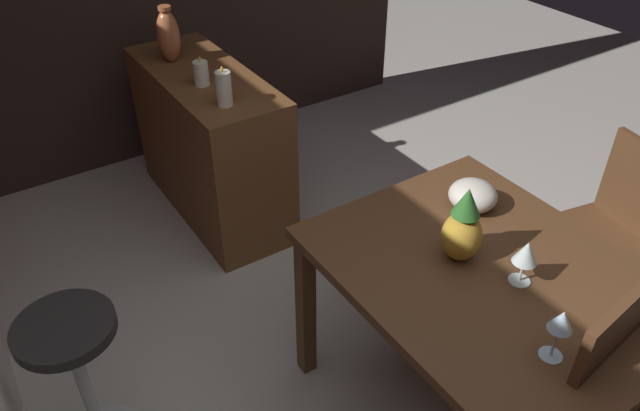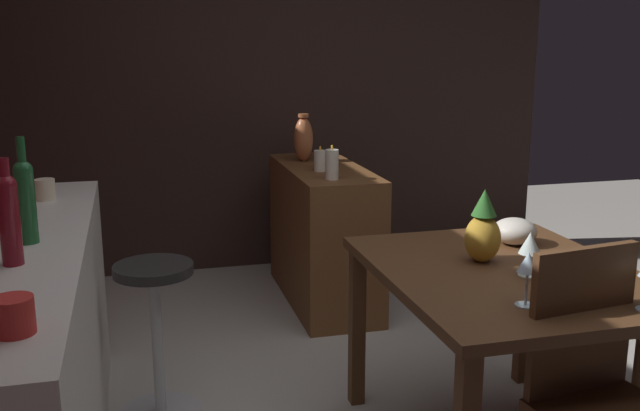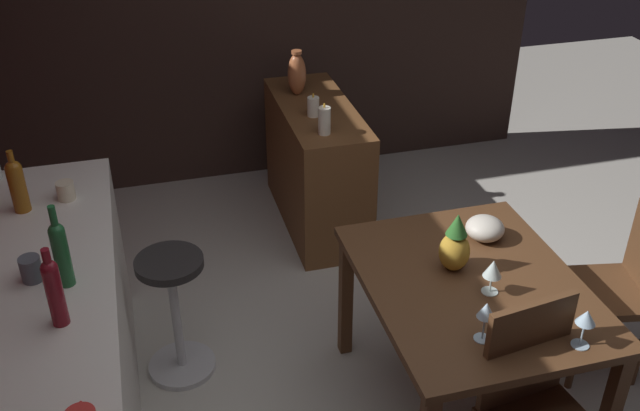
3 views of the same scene
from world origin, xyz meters
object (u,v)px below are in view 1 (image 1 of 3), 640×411
(wine_glass_right, at_px, (526,254))
(fruit_bowl, at_px, (473,195))
(dining_table, at_px, (488,292))
(vase_copper, at_px, (168,36))
(wine_glass_center, at_px, (561,323))
(pillar_candle_tall, at_px, (224,89))
(chair_by_doorway, at_px, (607,231))
(pillar_candle_short, at_px, (201,73))
(bar_stool, at_px, (85,388))
(sideboard_cabinet, at_px, (211,144))
(pineapple_centerpiece, at_px, (463,229))

(wine_glass_right, height_order, fruit_bowl, wine_glass_right)
(dining_table, height_order, vase_copper, vase_copper)
(wine_glass_center, bearing_deg, pillar_candle_tall, 4.59)
(wine_glass_right, relative_size, wine_glass_center, 0.91)
(chair_by_doorway, distance_m, pillar_candle_short, 1.96)
(bar_stool, bearing_deg, vase_copper, -34.32)
(pillar_candle_tall, bearing_deg, chair_by_doorway, -140.24)
(pillar_candle_tall, bearing_deg, pillar_candle_short, -0.54)
(chair_by_doorway, xyz_separation_m, pillar_candle_tall, (1.32, 1.10, 0.42))
(wine_glass_right, distance_m, pillar_candle_short, 1.77)
(sideboard_cabinet, relative_size, fruit_bowl, 6.16)
(pineapple_centerpiece, xyz_separation_m, fruit_bowl, (0.18, -0.24, -0.07))
(pillar_candle_short, xyz_separation_m, vase_copper, (0.35, 0.01, 0.08))
(pineapple_centerpiece, height_order, pillar_candle_tall, pineapple_centerpiece)
(dining_table, distance_m, fruit_bowl, 0.38)
(pineapple_centerpiece, bearing_deg, fruit_bowl, -52.71)
(wine_glass_right, relative_size, fruit_bowl, 0.89)
(sideboard_cabinet, xyz_separation_m, chair_by_doorway, (-1.70, -1.04, 0.07))
(chair_by_doorway, distance_m, fruit_bowl, 0.74)
(pineapple_centerpiece, bearing_deg, pillar_candle_short, 8.03)
(chair_by_doorway, distance_m, pillar_candle_tall, 1.77)
(wine_glass_right, relative_size, pillar_candle_tall, 0.86)
(sideboard_cabinet, distance_m, pillar_candle_tall, 0.62)
(wine_glass_right, bearing_deg, fruit_bowl, -22.75)
(bar_stool, xyz_separation_m, pineapple_centerpiece, (-0.49, -1.19, 0.50))
(chair_by_doorway, relative_size, wine_glass_right, 5.39)
(pillar_candle_tall, bearing_deg, vase_copper, 1.12)
(pineapple_centerpiece, height_order, pillar_candle_short, pineapple_centerpiece)
(pillar_candle_short, bearing_deg, bar_stool, 137.38)
(wine_glass_center, distance_m, pillar_candle_short, 2.01)
(sideboard_cabinet, distance_m, pineapple_centerpiece, 1.74)
(dining_table, relative_size, pillar_candle_tall, 6.11)
(chair_by_doorway, relative_size, vase_copper, 2.97)
(wine_glass_right, distance_m, pillar_candle_tall, 1.52)
(fruit_bowl, height_order, vase_copper, vase_copper)
(pillar_candle_short, height_order, vase_copper, vase_copper)
(sideboard_cabinet, relative_size, bar_stool, 1.64)
(wine_glass_right, xyz_separation_m, pillar_candle_tall, (1.49, 0.30, 0.05))
(wine_glass_right, bearing_deg, pillar_candle_short, 9.72)
(wine_glass_center, height_order, pillar_candle_tall, pillar_candle_tall)
(wine_glass_center, xyz_separation_m, pillar_candle_tall, (1.75, 0.14, 0.03))
(wine_glass_right, distance_m, vase_copper, 2.11)
(chair_by_doorway, relative_size, fruit_bowl, 4.81)
(sideboard_cabinet, distance_m, chair_by_doorway, 1.99)
(wine_glass_center, bearing_deg, pineapple_centerpiece, -10.07)
(chair_by_doorway, bearing_deg, fruit_bowl, 71.97)
(wine_glass_center, xyz_separation_m, pineapple_centerpiece, (0.45, -0.08, -0.01))
(pineapple_centerpiece, bearing_deg, wine_glass_right, -157.65)
(wine_glass_center, height_order, fruit_bowl, wine_glass_center)
(pineapple_centerpiece, distance_m, pillar_candle_short, 1.56)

